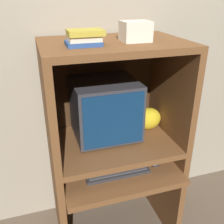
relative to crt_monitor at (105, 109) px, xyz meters
The scene contains 10 objects.
wall_back 0.45m from the crt_monitor, 82.74° to the left, with size 6.00×0.06×2.60m.
desk_base 0.58m from the crt_monitor, 72.05° to the right, with size 0.80×0.63×0.61m.
desk_monitor_shelf 0.24m from the crt_monitor, 61.82° to the right, with size 0.80×0.56×0.14m.
hutch_upper 0.21m from the crt_monitor, 45.02° to the right, with size 0.80×0.56×0.62m.
crt_monitor is the anchor object (origin of this frame).
keyboard 0.39m from the crt_monitor, 88.04° to the right, with size 0.39×0.15×0.03m.
mouse 0.48m from the crt_monitor, 40.31° to the right, with size 0.06×0.04×0.03m.
snack_bag 0.33m from the crt_monitor, ahead, with size 0.18×0.14×0.15m.
book_stack 0.51m from the crt_monitor, 134.38° to the right, with size 0.18×0.14×0.08m.
storage_box 0.51m from the crt_monitor, 37.28° to the right, with size 0.15×0.13×0.10m.
Camera 1 is at (-0.44, -1.09, 1.63)m, focal length 42.00 mm.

